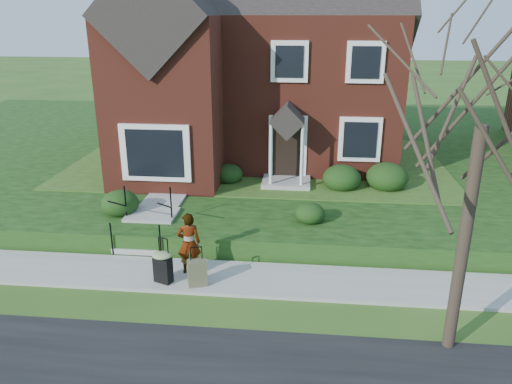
# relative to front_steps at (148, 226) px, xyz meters

# --- Properties ---
(ground) EXTENTS (120.00, 120.00, 0.00)m
(ground) POSITION_rel_front_steps_xyz_m (2.50, -1.84, -0.47)
(ground) COLOR #2D5119
(ground) RESTS_ON ground
(sidewalk) EXTENTS (60.00, 1.60, 0.08)m
(sidewalk) POSITION_rel_front_steps_xyz_m (2.50, -1.84, -0.43)
(sidewalk) COLOR #9E9B93
(sidewalk) RESTS_ON ground
(terrace) EXTENTS (44.00, 20.00, 0.60)m
(terrace) POSITION_rel_front_steps_xyz_m (6.50, 9.06, -0.17)
(terrace) COLOR black
(terrace) RESTS_ON ground
(walkway) EXTENTS (1.20, 6.00, 0.06)m
(walkway) POSITION_rel_front_steps_xyz_m (0.00, 3.16, 0.16)
(walkway) COLOR #9E9B93
(walkway) RESTS_ON terrace
(main_house) EXTENTS (10.40, 10.20, 9.40)m
(main_house) POSITION_rel_front_steps_xyz_m (2.29, 7.76, 4.79)
(main_house) COLOR maroon
(main_house) RESTS_ON terrace
(front_steps) EXTENTS (1.40, 2.02, 1.50)m
(front_steps) POSITION_rel_front_steps_xyz_m (0.00, 0.00, 0.00)
(front_steps) COLOR #9E9B93
(front_steps) RESTS_ON ground
(foundation_shrubs) EXTENTS (10.10, 4.22, 1.02)m
(foundation_shrubs) POSITION_rel_front_steps_xyz_m (2.59, 2.90, 0.57)
(foundation_shrubs) COLOR black
(foundation_shrubs) RESTS_ON terrace
(woman) EXTENTS (0.64, 0.50, 1.56)m
(woman) POSITION_rel_front_steps_xyz_m (1.59, -1.72, 0.38)
(woman) COLOR #999999
(woman) RESTS_ON sidewalk
(suitcase_black) EXTENTS (0.57, 0.52, 1.12)m
(suitcase_black) POSITION_rel_front_steps_xyz_m (1.07, -2.24, 0.04)
(suitcase_black) COLOR black
(suitcase_black) RESTS_ON sidewalk
(suitcase_olive) EXTENTS (0.50, 0.37, 0.96)m
(suitcase_olive) POSITION_rel_front_steps_xyz_m (1.91, -2.32, -0.07)
(suitcase_olive) COLOR brown
(suitcase_olive) RESTS_ON sidewalk
(tree_verge) EXTENTS (4.75, 4.75, 6.79)m
(tree_verge) POSITION_rel_front_steps_xyz_m (7.19, -3.93, 4.27)
(tree_verge) COLOR #433629
(tree_verge) RESTS_ON ground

